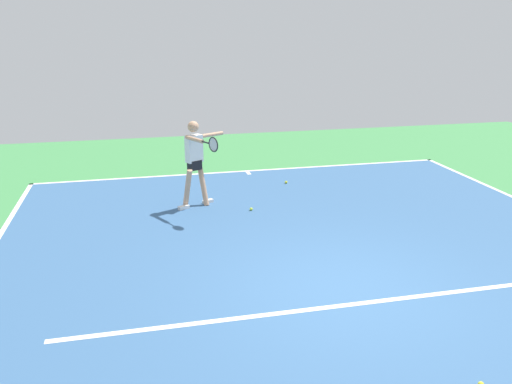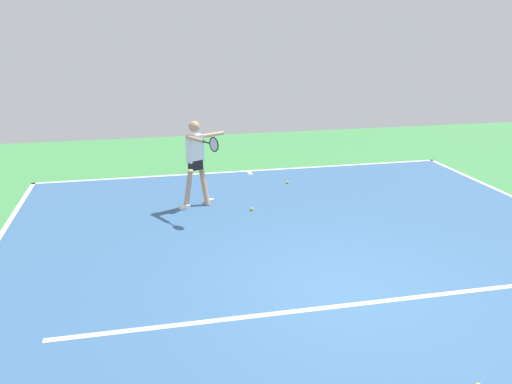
% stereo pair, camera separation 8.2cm
% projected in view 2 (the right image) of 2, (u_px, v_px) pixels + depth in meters
% --- Properties ---
extents(ground_plane, '(23.52, 23.52, 0.00)m').
position_uv_depth(ground_plane, '(343.00, 290.00, 7.65)').
color(ground_plane, '#428E4C').
extents(court_surface, '(10.79, 13.58, 0.00)m').
position_uv_depth(court_surface, '(343.00, 290.00, 7.65)').
color(court_surface, '#38608E').
rests_on(court_surface, ground_plane).
extents(court_line_baseline_near, '(10.79, 0.10, 0.01)m').
position_uv_depth(court_line_baseline_near, '(248.00, 171.00, 13.93)').
color(court_line_baseline_near, white).
rests_on(court_line_baseline_near, ground_plane).
extents(court_line_service, '(8.10, 0.10, 0.01)m').
position_uv_depth(court_line_service, '(354.00, 304.00, 7.25)').
color(court_line_service, white).
rests_on(court_line_service, ground_plane).
extents(court_line_centre_mark, '(0.10, 0.30, 0.01)m').
position_uv_depth(court_line_centre_mark, '(250.00, 173.00, 13.74)').
color(court_line_centre_mark, white).
rests_on(court_line_centre_mark, ground_plane).
extents(tennis_player, '(1.07, 1.40, 1.83)m').
position_uv_depth(tennis_player, '(196.00, 158.00, 10.90)').
color(tennis_player, tan).
rests_on(tennis_player, ground_plane).
extents(tennis_ball_near_service_line, '(0.07, 0.07, 0.07)m').
position_uv_depth(tennis_ball_near_service_line, '(252.00, 209.00, 10.94)').
color(tennis_ball_near_service_line, '#C6E53D').
rests_on(tennis_ball_near_service_line, ground_plane).
extents(tennis_ball_by_sideline, '(0.07, 0.07, 0.07)m').
position_uv_depth(tennis_ball_by_sideline, '(287.00, 182.00, 12.81)').
color(tennis_ball_by_sideline, yellow).
rests_on(tennis_ball_by_sideline, ground_plane).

